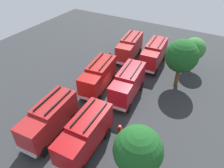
# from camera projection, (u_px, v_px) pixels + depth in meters

# --- Properties ---
(ground_plane) EXTENTS (55.50, 55.50, 0.00)m
(ground_plane) POSITION_uv_depth(u_px,v_px,m) (112.00, 92.00, 28.78)
(ground_plane) COLOR #2D3033
(fire_truck_0) EXTENTS (7.43, 3.42, 3.88)m
(fire_truck_0) POSITION_uv_depth(u_px,v_px,m) (130.00, 47.00, 35.12)
(fire_truck_0) COLOR maroon
(fire_truck_0) RESTS_ON ground
(fire_truck_1) EXTENTS (7.45, 3.50, 3.88)m
(fire_truck_1) POSITION_uv_depth(u_px,v_px,m) (98.00, 76.00, 28.21)
(fire_truck_1) COLOR #A91512
(fire_truck_1) RESTS_ON ground
(fire_truck_2) EXTENTS (7.35, 3.17, 3.88)m
(fire_truck_2) POSITION_uv_depth(u_px,v_px,m) (49.00, 118.00, 21.83)
(fire_truck_2) COLOR maroon
(fire_truck_2) RESTS_ON ground
(fire_truck_3) EXTENTS (7.36, 3.18, 3.88)m
(fire_truck_3) POSITION_uv_depth(u_px,v_px,m) (154.00, 53.00, 33.28)
(fire_truck_3) COLOR maroon
(fire_truck_3) RESTS_ON ground
(fire_truck_4) EXTENTS (7.40, 3.31, 3.88)m
(fire_truck_4) POSITION_uv_depth(u_px,v_px,m) (128.00, 83.00, 26.80)
(fire_truck_4) COLOR #A8141F
(fire_truck_4) RESTS_ON ground
(fire_truck_5) EXTENTS (7.31, 3.04, 3.88)m
(fire_truck_5) POSITION_uv_depth(u_px,v_px,m) (85.00, 134.00, 20.18)
(fire_truck_5) COLOR #A51014
(fire_truck_5) RESTS_ON ground
(firefighter_1) EXTENTS (0.36, 0.48, 1.66)m
(firefighter_1) POSITION_uv_depth(u_px,v_px,m) (120.00, 131.00, 22.07)
(firefighter_1) COLOR black
(firefighter_1) RESTS_ON ground
(firefighter_2) EXTENTS (0.48, 0.38, 1.75)m
(firefighter_2) POSITION_uv_depth(u_px,v_px,m) (110.00, 57.00, 34.79)
(firefighter_2) COLOR black
(firefighter_2) RESTS_ON ground
(tree_0) EXTENTS (3.37, 3.37, 5.23)m
(tree_0) POSITION_uv_depth(u_px,v_px,m) (194.00, 49.00, 31.59)
(tree_0) COLOR brown
(tree_0) RESTS_ON ground
(tree_1) EXTENTS (4.39, 4.39, 6.81)m
(tree_1) POSITION_uv_depth(u_px,v_px,m) (182.00, 56.00, 27.53)
(tree_1) COLOR brown
(tree_1) RESTS_ON ground
(tree_2) EXTENTS (3.97, 3.97, 6.15)m
(tree_2) POSITION_uv_depth(u_px,v_px,m) (138.00, 150.00, 16.29)
(tree_2) COLOR brown
(tree_2) RESTS_ON ground
(traffic_cone_0) EXTENTS (0.46, 0.46, 0.66)m
(traffic_cone_0) POSITION_uv_depth(u_px,v_px,m) (40.00, 121.00, 23.99)
(traffic_cone_0) COLOR #F2600C
(traffic_cone_0) RESTS_ON ground
(traffic_cone_1) EXTENTS (0.49, 0.49, 0.70)m
(traffic_cone_1) POSITION_uv_depth(u_px,v_px,m) (141.00, 77.00, 31.07)
(traffic_cone_1) COLOR #F2600C
(traffic_cone_1) RESTS_ON ground
(traffic_cone_2) EXTENTS (0.45, 0.45, 0.64)m
(traffic_cone_2) POSITION_uv_depth(u_px,v_px,m) (106.00, 116.00, 24.63)
(traffic_cone_2) COLOR #F2600C
(traffic_cone_2) RESTS_ON ground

